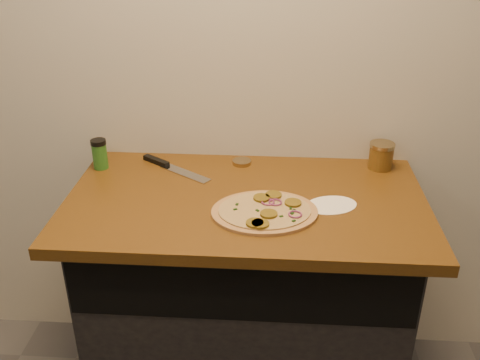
# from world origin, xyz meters

# --- Properties ---
(cabinet) EXTENTS (1.10, 0.60, 0.86)m
(cabinet) POSITION_xyz_m (0.00, 1.45, 0.43)
(cabinet) COLOR black
(cabinet) RESTS_ON ground
(countertop) EXTENTS (1.20, 0.70, 0.04)m
(countertop) POSITION_xyz_m (0.00, 1.42, 0.88)
(countertop) COLOR brown
(countertop) RESTS_ON cabinet
(pizza) EXTENTS (0.37, 0.37, 0.02)m
(pizza) POSITION_xyz_m (0.07, 1.31, 0.91)
(pizza) COLOR tan
(pizza) RESTS_ON countertop
(chefs_knife) EXTENTS (0.28, 0.21, 0.02)m
(chefs_knife) POSITION_xyz_m (-0.30, 1.62, 0.91)
(chefs_knife) COLOR #B7BAC1
(chefs_knife) RESTS_ON countertop
(mason_jar_lid) EXTENTS (0.08, 0.08, 0.01)m
(mason_jar_lid) POSITION_xyz_m (-0.03, 1.67, 0.91)
(mason_jar_lid) COLOR #9D855B
(mason_jar_lid) RESTS_ON countertop
(salsa_jar) EXTENTS (0.09, 0.09, 0.10)m
(salsa_jar) POSITION_xyz_m (0.48, 1.67, 0.95)
(salsa_jar) COLOR #9E150F
(salsa_jar) RESTS_ON countertop
(spice_shaker) EXTENTS (0.06, 0.06, 0.11)m
(spice_shaker) POSITION_xyz_m (-0.55, 1.60, 0.96)
(spice_shaker) COLOR #2B6620
(spice_shaker) RESTS_ON countertop
(flour_spill) EXTENTS (0.22, 0.22, 0.00)m
(flour_spill) POSITION_xyz_m (0.28, 1.38, 0.90)
(flour_spill) COLOR white
(flour_spill) RESTS_ON countertop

